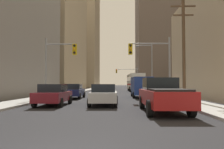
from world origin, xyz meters
TOP-DOWN VIEW (x-y plane):
  - sidewalk_left at (-6.65, 50.00)m, footprint 2.56×160.00m
  - sidewalk_right at (6.65, 50.00)m, footprint 2.56×160.00m
  - city_bus at (4.32, 39.56)m, footprint 2.85×11.57m
  - pickup_truck_red at (3.55, 7.78)m, footprint 2.20×5.45m
  - cargo_van_blue at (3.64, 20.44)m, footprint 2.16×5.25m
  - sedan_silver at (0.07, 11.22)m, footprint 1.95×4.24m
  - sedan_maroon at (-3.49, 11.02)m, footprint 1.95×4.23m
  - sedan_navy at (-3.61, 18.37)m, footprint 1.95×4.24m
  - traffic_signal_near_left at (-4.69, 16.59)m, footprint 3.09×0.44m
  - traffic_signal_near_right at (4.26, 16.59)m, footprint 4.01×0.44m
  - traffic_signal_far_right at (3.40, 54.59)m, footprint 5.86×0.44m
  - utility_pole_right at (6.91, 15.20)m, footprint 2.20×0.28m
  - street_lamp_right at (5.68, 28.61)m, footprint 2.48×0.32m
  - building_left_mid_office at (-21.78, 49.29)m, footprint 25.56×27.32m
  - building_left_far_tower at (-21.05, 89.62)m, footprint 25.53×21.82m
  - building_right_far_highrise at (19.42, 89.36)m, footprint 21.34×20.46m

SIDE VIEW (x-z plane):
  - sidewalk_left at x=-6.65m, z-range 0.00..0.15m
  - sidewalk_right at x=6.65m, z-range 0.00..0.15m
  - sedan_silver at x=0.07m, z-range 0.01..1.53m
  - sedan_maroon at x=-3.49m, z-range 0.01..1.53m
  - sedan_navy at x=-3.61m, z-range 0.01..1.53m
  - pickup_truck_red at x=3.55m, z-range -0.02..1.88m
  - cargo_van_blue at x=3.64m, z-range 0.16..2.42m
  - city_bus at x=4.32m, z-range 0.23..3.63m
  - traffic_signal_near_left at x=-4.69m, z-range 1.01..7.01m
  - traffic_signal_near_right at x=4.26m, z-range 1.05..7.05m
  - traffic_signal_far_right at x=3.40m, z-range 1.14..7.14m
  - street_lamp_right at x=5.68m, z-range 0.80..8.30m
  - utility_pole_right at x=6.91m, z-range 0.27..9.36m
  - building_left_mid_office at x=-21.78m, z-range 0.00..28.11m
  - building_left_far_tower at x=-21.05m, z-range 0.00..45.26m
  - building_right_far_highrise at x=19.42m, z-range 0.00..63.19m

